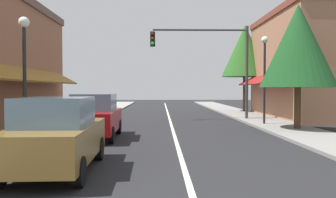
% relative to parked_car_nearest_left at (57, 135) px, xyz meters
% --- Properties ---
extents(ground_plane, '(80.00, 80.00, 0.00)m').
position_rel_parked_car_nearest_left_xyz_m(ground_plane, '(3.05, 13.00, -0.88)').
color(ground_plane, black).
extents(sidewalk_left, '(2.60, 56.00, 0.12)m').
position_rel_parked_car_nearest_left_xyz_m(sidewalk_left, '(-2.45, 13.00, -0.82)').
color(sidewalk_left, gray).
rests_on(sidewalk_left, ground).
extents(sidewalk_right, '(2.60, 56.00, 0.12)m').
position_rel_parked_car_nearest_left_xyz_m(sidewalk_right, '(8.55, 13.00, -0.82)').
color(sidewalk_right, gray).
rests_on(sidewalk_right, ground).
extents(lane_center_stripe, '(0.14, 52.00, 0.01)m').
position_rel_parked_car_nearest_left_xyz_m(lane_center_stripe, '(3.05, 13.00, -0.88)').
color(lane_center_stripe, silver).
rests_on(lane_center_stripe, ground).
extents(storefront_right_block, '(6.10, 10.20, 7.11)m').
position_rel_parked_car_nearest_left_xyz_m(storefront_right_block, '(12.23, 15.00, 2.68)').
color(storefront_right_block, '#9E6B4C').
rests_on(storefront_right_block, ground).
extents(parked_car_nearest_left, '(1.88, 4.15, 1.77)m').
position_rel_parked_car_nearest_left_xyz_m(parked_car_nearest_left, '(0.00, 0.00, 0.00)').
color(parked_car_nearest_left, brown).
rests_on(parked_car_nearest_left, ground).
extents(parked_car_second_left, '(1.85, 4.13, 1.77)m').
position_rel_parked_car_nearest_left_xyz_m(parked_car_second_left, '(-0.13, 5.54, 0.00)').
color(parked_car_second_left, maroon).
rests_on(parked_car_second_left, ground).
extents(traffic_signal_mast_arm, '(6.10, 0.50, 5.86)m').
position_rel_parked_car_nearest_left_xyz_m(traffic_signal_mast_arm, '(5.73, 13.32, 3.18)').
color(traffic_signal_mast_arm, '#333333').
rests_on(traffic_signal_mast_arm, ground).
extents(street_lamp_left_near, '(0.36, 0.36, 4.37)m').
position_rel_parked_car_nearest_left_xyz_m(street_lamp_left_near, '(-2.08, 3.49, 2.10)').
color(street_lamp_left_near, black).
rests_on(street_lamp_left_near, ground).
extents(street_lamp_right_mid, '(0.36, 0.36, 4.74)m').
position_rel_parked_car_nearest_left_xyz_m(street_lamp_right_mid, '(7.97, 10.08, 2.32)').
color(street_lamp_right_mid, black).
rests_on(street_lamp_right_mid, ground).
extents(tree_right_near, '(3.50, 3.50, 5.89)m').
position_rel_parked_car_nearest_left_xyz_m(tree_right_near, '(8.84, 7.80, 3.07)').
color(tree_right_near, '#4C331E').
rests_on(tree_right_near, ground).
extents(tree_right_far, '(3.82, 3.82, 7.16)m').
position_rel_parked_car_nearest_left_xyz_m(tree_right_far, '(9.39, 20.21, 4.16)').
color(tree_right_far, '#4C331E').
rests_on(tree_right_far, ground).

